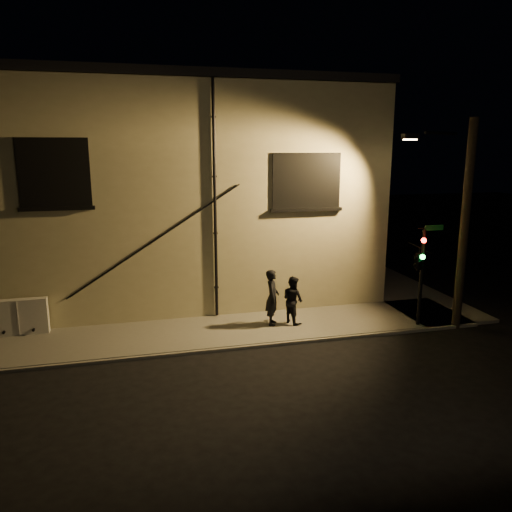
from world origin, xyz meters
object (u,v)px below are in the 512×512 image
object	(u,v)px
pedestrian_a	(272,297)
streetlamp_pole	(461,220)
traffic_signal	(419,260)
pedestrian_b	(293,300)
utility_cabinet	(19,317)

from	to	relation	value
pedestrian_a	streetlamp_pole	bearing A→B (deg)	-85.07
pedestrian_a	traffic_signal	bearing A→B (deg)	-87.76
pedestrian_b	streetlamp_pole	distance (m)	6.30
traffic_signal	pedestrian_b	bearing A→B (deg)	161.23
utility_cabinet	streetlamp_pole	xyz separation A→B (m)	(14.55, -2.62, 3.08)
utility_cabinet	pedestrian_a	xyz separation A→B (m)	(8.38, -1.12, 0.38)
utility_cabinet	traffic_signal	bearing A→B (deg)	-10.84
utility_cabinet	traffic_signal	size ratio (longest dim) A/B	0.52
pedestrian_a	traffic_signal	world-z (taller)	traffic_signal
utility_cabinet	pedestrian_a	bearing A→B (deg)	-7.59
pedestrian_a	streetlamp_pole	distance (m)	6.90
traffic_signal	pedestrian_a	bearing A→B (deg)	163.59
pedestrian_b	streetlamp_pole	size ratio (longest dim) A/B	0.24
utility_cabinet	streetlamp_pole	world-z (taller)	streetlamp_pole
utility_cabinet	pedestrian_b	distance (m)	9.20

